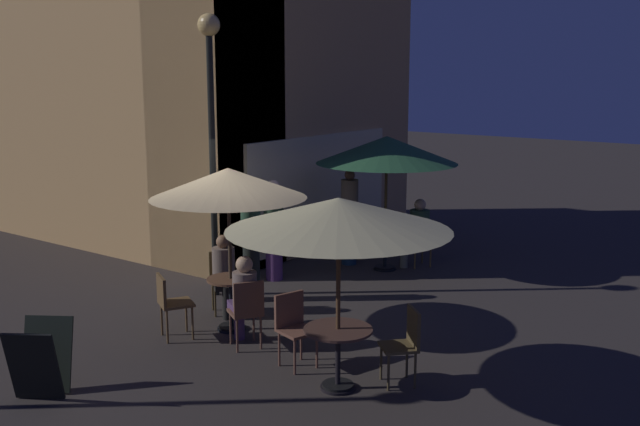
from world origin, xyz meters
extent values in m
plane|color=#352F2B|center=(0.00, 0.00, 0.00)|extent=(60.00, 60.00, 0.00)
cube|color=tan|center=(4.30, 2.33, 4.25)|extent=(6.26, 1.77, 8.49)
cube|color=tan|center=(2.05, 5.37, 4.25)|extent=(1.77, 7.84, 8.49)
cube|color=beige|center=(3.98, 1.41, 1.25)|extent=(4.38, 0.08, 2.10)
cylinder|color=black|center=(0.63, 1.03, 2.05)|extent=(0.10, 0.10, 4.11)
sphere|color=#FACB72|center=(0.63, 1.03, 4.21)|extent=(0.34, 0.34, 0.34)
cube|color=black|center=(-3.07, 0.03, 0.43)|extent=(0.52, 0.61, 0.83)
cube|color=black|center=(-3.37, -0.17, 0.43)|extent=(0.52, 0.61, 0.83)
cylinder|color=black|center=(-1.12, -2.58, 0.01)|extent=(0.40, 0.40, 0.03)
cylinder|color=black|center=(-1.12, -2.58, 0.34)|extent=(0.06, 0.06, 0.69)
cylinder|color=#482F27|center=(-1.12, -2.58, 0.70)|extent=(0.78, 0.78, 0.03)
cylinder|color=black|center=(3.53, -0.35, 0.01)|extent=(0.40, 0.40, 0.03)
cylinder|color=black|center=(3.53, -0.35, 0.37)|extent=(0.06, 0.06, 0.74)
cylinder|color=brown|center=(3.53, -0.35, 0.76)|extent=(0.75, 0.75, 0.03)
cylinder|color=black|center=(-0.41, -0.28, 0.01)|extent=(0.40, 0.40, 0.03)
cylinder|color=black|center=(-0.41, -0.28, 0.35)|extent=(0.06, 0.06, 0.71)
cylinder|color=brown|center=(-0.41, -0.28, 0.72)|extent=(0.66, 0.66, 0.03)
cylinder|color=black|center=(-1.12, -2.58, 0.03)|extent=(0.36, 0.36, 0.06)
cylinder|color=#4A301D|center=(-1.12, -2.58, 1.07)|extent=(0.05, 0.05, 2.15)
cone|color=#D1C589|center=(-1.12, -2.58, 2.02)|extent=(2.48, 2.48, 0.36)
cylinder|color=black|center=(3.53, -0.35, 0.03)|extent=(0.36, 0.36, 0.06)
cylinder|color=#4E3C1C|center=(3.53, -0.35, 1.18)|extent=(0.05, 0.05, 2.36)
cone|color=#275634|center=(3.53, -0.35, 2.17)|extent=(2.50, 2.50, 0.48)
cylinder|color=black|center=(-0.41, -0.28, 0.03)|extent=(0.36, 0.36, 0.06)
cylinder|color=#493826|center=(-0.41, -0.28, 1.11)|extent=(0.05, 0.05, 2.21)
cone|color=tan|center=(-0.41, -0.28, 2.06)|extent=(2.12, 2.12, 0.41)
cylinder|color=#4F4127|center=(-0.82, -3.06, 0.21)|extent=(0.03, 0.03, 0.43)
cylinder|color=#4F4127|center=(-0.61, -2.83, 0.21)|extent=(0.03, 0.03, 0.43)
cylinder|color=#4F4127|center=(-0.59, -3.28, 0.21)|extent=(0.03, 0.03, 0.43)
cylinder|color=#4F4127|center=(-0.38, -3.05, 0.21)|extent=(0.03, 0.03, 0.43)
cube|color=#4F4127|center=(-0.60, -3.06, 0.45)|extent=(0.55, 0.55, 0.04)
cube|color=#4F4127|center=(-0.47, -3.17, 0.68)|extent=(0.30, 0.31, 0.43)
cylinder|color=brown|center=(-0.79, -2.04, 0.22)|extent=(0.03, 0.03, 0.44)
cylinder|color=brown|center=(-1.10, -1.94, 0.22)|extent=(0.03, 0.03, 0.44)
cylinder|color=brown|center=(-0.70, -1.72, 0.22)|extent=(0.03, 0.03, 0.44)
cylinder|color=brown|center=(-1.01, -1.63, 0.22)|extent=(0.03, 0.03, 0.44)
cube|color=brown|center=(-0.90, -1.83, 0.46)|extent=(0.51, 0.51, 0.04)
cube|color=brown|center=(-0.85, -1.66, 0.69)|extent=(0.40, 0.15, 0.42)
cylinder|color=brown|center=(3.88, -0.78, 0.22)|extent=(0.03, 0.03, 0.44)
cylinder|color=brown|center=(4.05, -0.51, 0.22)|extent=(0.03, 0.03, 0.44)
cylinder|color=brown|center=(4.14, -0.95, 0.22)|extent=(0.03, 0.03, 0.44)
cylinder|color=brown|center=(4.32, -0.69, 0.22)|extent=(0.03, 0.03, 0.44)
cube|color=brown|center=(4.10, -0.73, 0.45)|extent=(0.55, 0.55, 0.04)
cube|color=brown|center=(4.25, -0.83, 0.67)|extent=(0.25, 0.35, 0.40)
cylinder|color=brown|center=(-0.84, 0.16, 0.23)|extent=(0.03, 0.03, 0.46)
cylinder|color=brown|center=(-1.01, -0.13, 0.23)|extent=(0.03, 0.03, 0.46)
cylinder|color=brown|center=(-1.14, 0.33, 0.23)|extent=(0.03, 0.03, 0.46)
cylinder|color=brown|center=(-1.30, 0.03, 0.23)|extent=(0.03, 0.03, 0.46)
cube|color=brown|center=(-1.07, 0.10, 0.48)|extent=(0.58, 0.58, 0.04)
cube|color=brown|center=(-1.24, 0.19, 0.69)|extent=(0.24, 0.39, 0.38)
cylinder|color=brown|center=(-0.83, -0.65, 0.22)|extent=(0.03, 0.03, 0.45)
cylinder|color=brown|center=(-0.56, -0.82, 0.22)|extent=(0.03, 0.03, 0.45)
cylinder|color=brown|center=(-0.99, -0.92, 0.22)|extent=(0.03, 0.03, 0.45)
cylinder|color=brown|center=(-0.72, -1.09, 0.22)|extent=(0.03, 0.03, 0.45)
cube|color=brown|center=(-0.78, -0.87, 0.47)|extent=(0.54, 0.54, 0.04)
cube|color=brown|center=(-0.87, -1.02, 0.70)|extent=(0.36, 0.24, 0.44)
cylinder|color=#4E3D1F|center=(0.08, 0.09, 0.23)|extent=(0.03, 0.03, 0.46)
cylinder|color=#4E3D1F|center=(-0.16, 0.28, 0.23)|extent=(0.03, 0.03, 0.46)
cylinder|color=#4E3D1F|center=(0.27, 0.33, 0.23)|extent=(0.03, 0.03, 0.46)
cylinder|color=#4E3D1F|center=(0.03, 0.52, 0.23)|extent=(0.03, 0.03, 0.46)
cube|color=#4E3D1F|center=(0.06, 0.30, 0.48)|extent=(0.54, 0.54, 0.04)
cube|color=#4E3D1F|center=(0.17, 0.44, 0.70)|extent=(0.32, 0.27, 0.40)
cube|color=#717158|center=(3.98, -0.65, 0.49)|extent=(0.50, 0.50, 0.14)
cylinder|color=#717158|center=(3.85, -0.56, 0.24)|extent=(0.14, 0.14, 0.49)
cylinder|color=#2B4630|center=(4.10, -0.73, 0.77)|extent=(0.36, 0.36, 0.56)
sphere|color=tan|center=(4.10, -0.73, 1.14)|extent=(0.21, 0.21, 0.21)
cube|color=#553963|center=(-0.70, -0.75, 0.49)|extent=(0.46, 0.47, 0.14)
cylinder|color=#553963|center=(-0.62, -0.61, 0.24)|extent=(0.14, 0.14, 0.49)
cylinder|color=#7C6860|center=(-0.78, -0.87, 0.75)|extent=(0.31, 0.31, 0.52)
sphere|color=tan|center=(-0.78, -0.87, 1.11)|extent=(0.22, 0.22, 0.22)
cube|color=black|center=(-0.03, 0.19, 0.49)|extent=(0.48, 0.49, 0.14)
cylinder|color=black|center=(-0.13, 0.07, 0.24)|extent=(0.14, 0.14, 0.49)
cylinder|color=#746255|center=(0.06, 0.30, 0.74)|extent=(0.33, 0.33, 0.50)
sphere|color=#8F6849|center=(0.06, 0.30, 1.08)|extent=(0.20, 0.20, 0.20)
cylinder|color=#1B364F|center=(3.46, 0.38, 0.45)|extent=(0.27, 0.27, 0.91)
cylinder|color=#7B6952|center=(3.46, 0.38, 1.24)|extent=(0.32, 0.32, 0.67)
sphere|color=brown|center=(3.46, 0.38, 1.67)|extent=(0.19, 0.19, 0.19)
cylinder|color=black|center=(0.76, 0.38, 0.48)|extent=(0.26, 0.26, 0.96)
cylinder|color=#2A4B34|center=(0.76, 0.38, 1.30)|extent=(0.31, 0.31, 0.67)
sphere|color=brown|center=(0.76, 0.38, 1.73)|extent=(0.22, 0.22, 0.22)
cylinder|color=#5C356F|center=(1.84, 0.83, 0.45)|extent=(0.29, 0.29, 0.89)
cylinder|color=#2A3F29|center=(1.84, 0.83, 1.20)|extent=(0.34, 0.34, 0.62)
sphere|color=beige|center=(1.84, 0.83, 1.62)|extent=(0.23, 0.23, 0.23)
camera|label=1|loc=(-7.52, -7.05, 3.56)|focal=41.39mm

